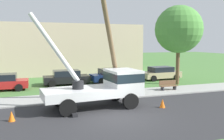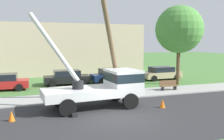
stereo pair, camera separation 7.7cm
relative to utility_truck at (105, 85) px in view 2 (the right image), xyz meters
name	(u,v)px [view 2 (the right image)]	position (x,y,z in m)	size (l,w,h in m)	color
ground_plane	(78,83)	(0.07, 9.32, -1.41)	(120.00, 120.00, 0.00)	#477538
road_asphalt	(120,118)	(0.07, -2.68, -1.40)	(80.00, 8.40, 0.01)	#2B2B2D
sidewalk_strip	(94,96)	(0.07, 3.02, -1.36)	(80.00, 3.00, 0.10)	#9E9E99
utility_truck	(105,85)	(0.00, 0.00, 0.00)	(6.92, 3.23, 5.98)	silver
leaning_utility_pole	(110,39)	(0.73, 1.08, 2.98)	(2.91, 2.65, 8.58)	brown
traffic_cone_ahead	(162,103)	(3.39, -1.49, -1.13)	(0.36, 0.36, 0.56)	orange
traffic_cone_behind	(11,116)	(-5.58, -1.31, -1.13)	(0.36, 0.36, 0.56)	orange
parked_sedan_red	(2,82)	(-6.85, 7.98, -0.70)	(4.46, 2.13, 1.42)	#B21E1E
parked_sedan_black	(67,77)	(-1.11, 9.00, -0.70)	(4.41, 2.03, 1.42)	black
parked_sedan_blue	(112,75)	(3.56, 9.05, -0.70)	(4.52, 2.24, 1.42)	#263F99
parked_sedan_tan	(161,73)	(9.30, 8.97, -0.70)	(4.49, 2.17, 1.42)	tan
park_bench	(169,86)	(6.63, 3.09, -0.95)	(1.60, 0.45, 0.90)	brown
roadside_tree_near	(179,29)	(9.27, 5.73, 3.94)	(4.58, 4.58, 7.66)	brown
lowrise_building_backdrop	(72,49)	(1.01, 17.95, 1.79)	(18.00, 6.00, 6.40)	#C6B293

